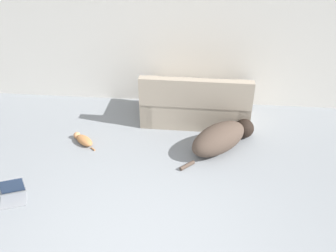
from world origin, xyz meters
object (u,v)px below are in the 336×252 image
at_px(couch, 195,105).
at_px(cat, 83,140).
at_px(laptop_open, 12,192).
at_px(dog, 222,137).

distance_m(couch, cat, 1.93).
distance_m(cat, laptop_open, 1.40).
xyz_separation_m(couch, cat, (-1.71, -0.87, -0.23)).
height_order(dog, cat, dog).
bearing_deg(dog, laptop_open, 160.89).
bearing_deg(laptop_open, cat, 44.52).
relative_size(dog, laptop_open, 2.97).
bearing_deg(dog, couch, 71.93).
relative_size(couch, cat, 3.96).
xyz_separation_m(couch, dog, (0.43, -0.82, -0.08)).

